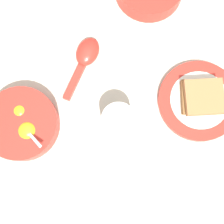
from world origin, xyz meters
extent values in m
plane|color=beige|center=(0.00, 0.00, 0.00)|extent=(3.00, 3.00, 0.00)
cylinder|color=red|center=(-0.23, 0.18, 0.03)|extent=(0.18, 0.18, 0.05)
cylinder|color=white|center=(-0.23, 0.18, 0.03)|extent=(0.14, 0.14, 0.02)
ellipsoid|color=yellow|center=(-0.21, 0.19, 0.05)|extent=(0.03, 0.03, 0.02)
ellipsoid|color=yellow|center=(-0.25, 0.16, 0.05)|extent=(0.04, 0.04, 0.02)
cylinder|color=black|center=(-0.24, 0.20, 0.04)|extent=(0.03, 0.03, 0.00)
ellipsoid|color=silver|center=(-0.24, 0.17, 0.05)|extent=(0.03, 0.02, 0.01)
cube|color=silver|center=(-0.26, 0.13, 0.06)|extent=(0.03, 0.05, 0.03)
cylinder|color=red|center=(-0.05, -0.22, 0.01)|extent=(0.21, 0.21, 0.02)
cylinder|color=white|center=(-0.05, -0.22, 0.02)|extent=(0.15, 0.15, 0.00)
cube|color=brown|center=(-0.05, -0.22, 0.03)|extent=(0.11, 0.11, 0.02)
cube|color=#9E7042|center=(-0.05, -0.22, 0.05)|extent=(0.11, 0.12, 0.02)
ellipsoid|color=red|center=(-0.01, 0.08, 0.02)|extent=(0.08, 0.07, 0.04)
cube|color=red|center=(-0.09, 0.09, 0.01)|extent=(0.11, 0.03, 0.02)
cylinder|color=silver|center=(-0.17, -0.04, 0.05)|extent=(0.08, 0.08, 0.09)
cylinder|color=#472B16|center=(-0.17, -0.04, 0.08)|extent=(0.06, 0.06, 0.01)
camera|label=1|loc=(-0.28, -0.06, 0.78)|focal=50.00mm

